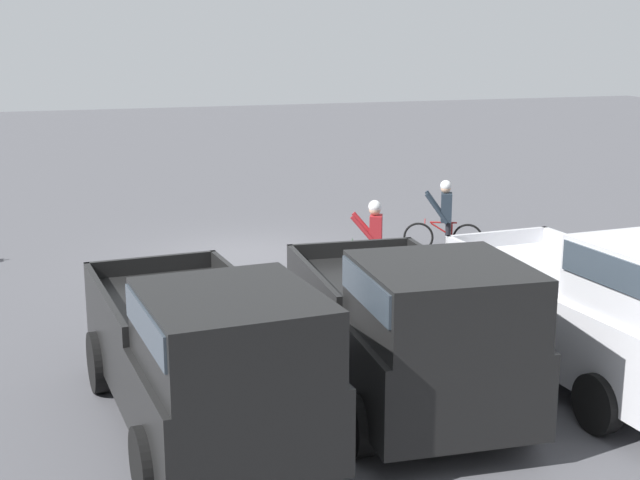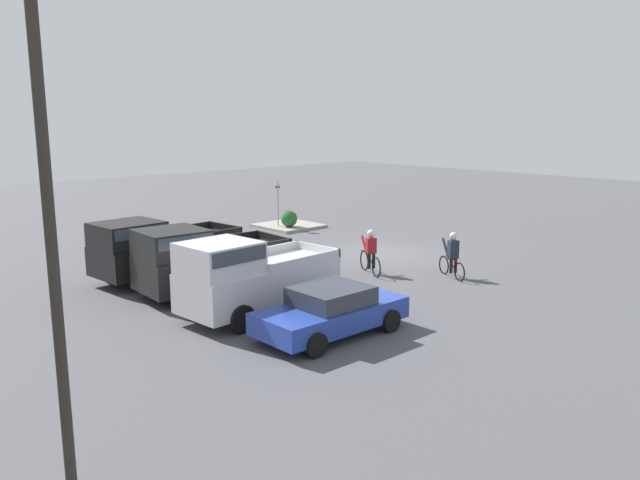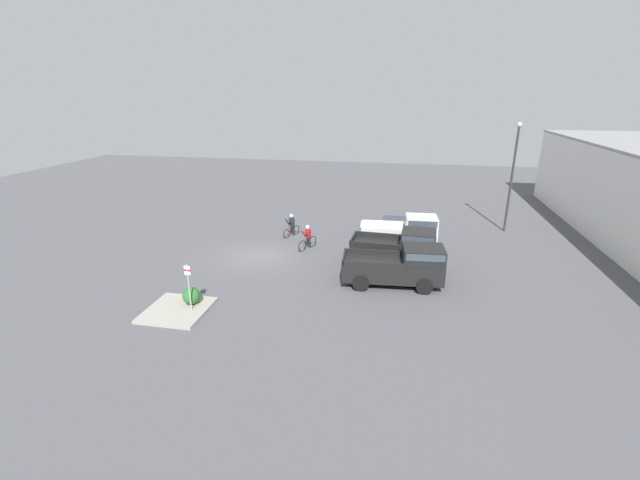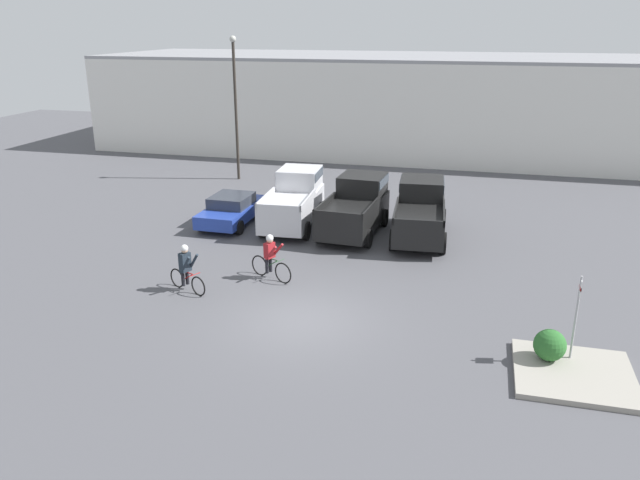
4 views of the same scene
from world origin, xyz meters
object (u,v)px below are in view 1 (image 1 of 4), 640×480
(pickup_truck_1, at_px, (410,326))
(pickup_truck_2, at_px, (205,353))
(pickup_truck_0, at_px, (607,309))
(cyclist_1, at_px, (445,216))
(cyclist_0, at_px, (374,240))

(pickup_truck_1, bearing_deg, pickup_truck_2, 2.48)
(pickup_truck_0, height_order, pickup_truck_2, pickup_truck_0)
(pickup_truck_2, bearing_deg, pickup_truck_1, -177.52)
(pickup_truck_0, bearing_deg, cyclist_1, -99.97)
(cyclist_0, bearing_deg, pickup_truck_0, 99.01)
(pickup_truck_0, xyz_separation_m, cyclist_1, (-1.40, -7.99, -0.34))
(pickup_truck_0, relative_size, cyclist_0, 2.85)
(pickup_truck_0, xyz_separation_m, pickup_truck_1, (2.85, -0.24, -0.03))
(pickup_truck_0, xyz_separation_m, pickup_truck_2, (5.59, -0.13, -0.04))
(cyclist_1, bearing_deg, pickup_truck_2, 48.34)
(pickup_truck_1, xyz_separation_m, cyclist_1, (-4.25, -7.74, -0.31))
(pickup_truck_0, xyz_separation_m, cyclist_0, (0.99, -6.26, -0.35))
(pickup_truck_0, relative_size, cyclist_1, 2.97)
(pickup_truck_0, height_order, cyclist_0, pickup_truck_0)
(pickup_truck_0, distance_m, pickup_truck_2, 5.59)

